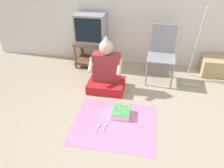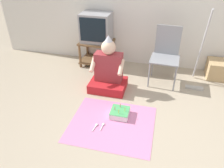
# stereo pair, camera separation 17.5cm
# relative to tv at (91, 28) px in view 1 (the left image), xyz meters

# --- Properties ---
(ground_plane) EXTENTS (16.00, 16.00, 0.00)m
(ground_plane) POSITION_rel_tv_xyz_m (1.15, -1.72, -0.72)
(ground_plane) COLOR tan
(tv_stand) EXTENTS (0.60, 0.47, 0.46)m
(tv_stand) POSITION_rel_tv_xyz_m (0.00, -0.01, -0.44)
(tv_stand) COLOR brown
(tv_stand) RESTS_ON ground_plane
(tv) EXTENTS (0.52, 0.41, 0.51)m
(tv) POSITION_rel_tv_xyz_m (0.00, 0.00, 0.00)
(tv) COLOR #99999E
(tv) RESTS_ON tv_stand
(folding_chair) EXTENTS (0.47, 0.44, 0.91)m
(folding_chair) POSITION_rel_tv_xyz_m (1.26, -0.34, -0.20)
(folding_chair) COLOR gray
(folding_chair) RESTS_ON ground_plane
(cardboard_box_stack) EXTENTS (0.48, 0.38, 0.30)m
(cardboard_box_stack) POSITION_rel_tv_xyz_m (2.23, 0.00, -0.57)
(cardboard_box_stack) COLOR tan
(cardboard_box_stack) RESTS_ON ground_plane
(dust_mop) EXTENTS (0.28, 0.43, 1.25)m
(dust_mop) POSITION_rel_tv_xyz_m (1.77, -0.38, -0.35)
(dust_mop) COLOR #B2ADA3
(dust_mop) RESTS_ON ground_plane
(person_seated) EXTENTS (0.56, 0.45, 0.87)m
(person_seated) POSITION_rel_tv_xyz_m (0.43, -0.79, -0.43)
(person_seated) COLOR red
(person_seated) RESTS_ON ground_plane
(party_cloth) EXTENTS (1.07, 0.93, 0.01)m
(party_cloth) POSITION_rel_tv_xyz_m (0.68, -1.60, -0.71)
(party_cloth) COLOR pink
(party_cloth) RESTS_ON ground_plane
(birthday_cake) EXTENTS (0.24, 0.24, 0.15)m
(birthday_cake) POSITION_rel_tv_xyz_m (0.75, -1.42, -0.67)
(birthday_cake) COLOR white
(birthday_cake) RESTS_ON party_cloth
(plastic_spoon_near) EXTENTS (0.04, 0.15, 0.01)m
(plastic_spoon_near) POSITION_rel_tv_xyz_m (0.58, -1.67, -0.71)
(plastic_spoon_near) COLOR white
(plastic_spoon_near) RESTS_ON party_cloth
(plastic_spoon_far) EXTENTS (0.04, 0.14, 0.01)m
(plastic_spoon_far) POSITION_rel_tv_xyz_m (0.50, -1.70, -0.71)
(plastic_spoon_far) COLOR white
(plastic_spoon_far) RESTS_ON party_cloth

